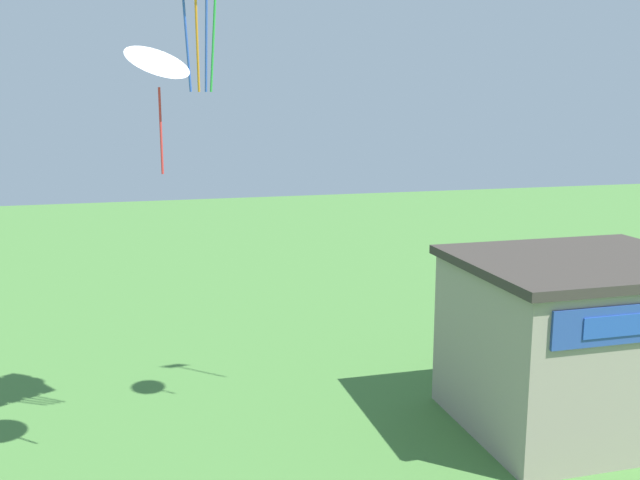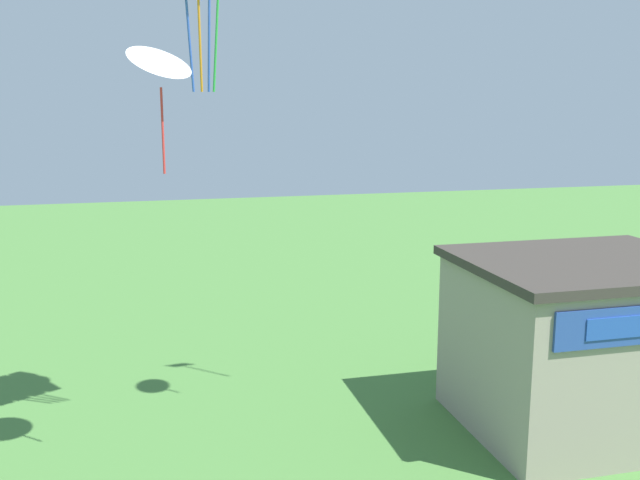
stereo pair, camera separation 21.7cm
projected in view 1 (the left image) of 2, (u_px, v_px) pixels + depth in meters
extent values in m
cube|color=gray|center=(579.00, 347.00, 18.86)|extent=(6.05, 5.04, 4.33)
cube|color=#38332D|center=(585.00, 263.00, 18.43)|extent=(6.35, 5.34, 0.24)
cylinder|color=blue|center=(187.00, 39.00, 15.80)|extent=(0.21, 0.37, 2.31)
cylinder|color=orange|center=(197.00, 39.00, 15.87)|extent=(0.11, 0.38, 2.31)
cylinder|color=blue|center=(206.00, 39.00, 15.96)|extent=(0.11, 0.38, 2.31)
cylinder|color=green|center=(213.00, 40.00, 16.05)|extent=(0.21, 0.37, 2.31)
cone|color=white|center=(158.00, 60.00, 14.26)|extent=(1.79, 1.76, 0.77)
cylinder|color=red|center=(161.00, 131.00, 14.53)|extent=(0.05, 0.05, 1.75)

